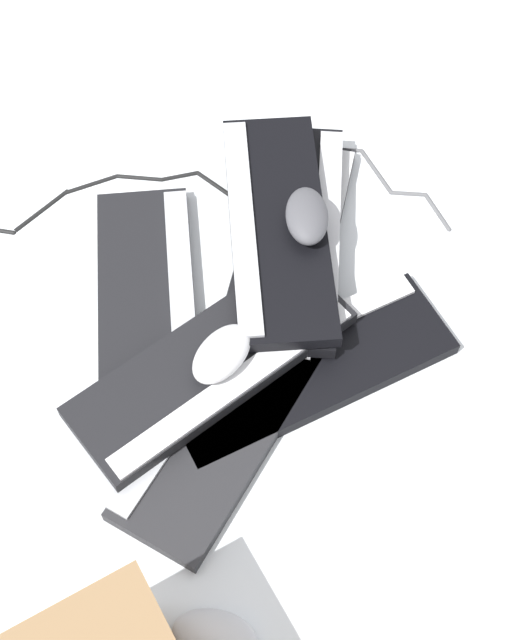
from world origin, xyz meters
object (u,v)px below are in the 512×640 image
object	(u,v)px
keyboard_2	(308,367)
keyboard_5	(212,364)
mouse_0	(222,354)
keyboard_6	(276,226)
mouse_3	(307,216)
keyboard_1	(229,414)
mouse_2	(214,635)
keyboard_4	(295,233)
keyboard_0	(149,304)
keyboard_3	(290,246)

from	to	relation	value
keyboard_2	keyboard_5	size ratio (longest dim) A/B	0.97
keyboard_5	mouse_0	world-z (taller)	mouse_0
keyboard_2	keyboard_6	size ratio (longest dim) A/B	1.00
keyboard_2	mouse_3	xyz separation A→B (m)	(0.10, -0.18, 0.10)
keyboard_1	keyboard_6	bearing A→B (deg)	-74.33
keyboard_1	mouse_2	distance (m)	0.31
keyboard_4	keyboard_0	bearing A→B (deg)	55.58
keyboard_2	mouse_3	size ratio (longest dim) A/B	4.08
keyboard_6	mouse_0	world-z (taller)	mouse_0
keyboard_3	keyboard_6	bearing A→B (deg)	38.01
keyboard_0	keyboard_1	size ratio (longest dim) A/B	1.01
keyboard_2	keyboard_3	world-z (taller)	same
keyboard_0	keyboard_6	xyz separation A→B (m)	(-0.12, -0.19, 0.06)
keyboard_5	mouse_2	world-z (taller)	keyboard_5
keyboard_1	keyboard_2	distance (m)	0.14
keyboard_0	mouse_3	distance (m)	0.28
keyboard_5	mouse_3	bearing A→B (deg)	-93.59
keyboard_4	mouse_2	world-z (taller)	keyboard_4
mouse_3	keyboard_0	bearing A→B (deg)	-70.37
keyboard_0	mouse_0	size ratio (longest dim) A/B	4.07
keyboard_5	keyboard_2	bearing A→B (deg)	-146.18
keyboard_4	mouse_3	world-z (taller)	mouse_3
keyboard_1	mouse_0	xyz separation A→B (m)	(0.04, -0.05, 0.07)
keyboard_3	keyboard_4	world-z (taller)	keyboard_4
keyboard_3	keyboard_6	xyz separation A→B (m)	(0.02, 0.02, 0.06)
keyboard_6	mouse_2	size ratio (longest dim) A/B	4.09
mouse_0	mouse_3	bearing A→B (deg)	-173.70
keyboard_2	mouse_2	distance (m)	0.41
mouse_0	keyboard_1	bearing A→B (deg)	43.82
keyboard_4	mouse_2	size ratio (longest dim) A/B	4.20
keyboard_2	keyboard_5	distance (m)	0.15
keyboard_6	mouse_2	distance (m)	0.62
keyboard_1	keyboard_4	xyz separation A→B (m)	(0.06, -0.32, 0.03)
keyboard_1	keyboard_5	bearing A→B (deg)	-40.77
keyboard_3	mouse_0	xyz separation A→B (m)	(-0.02, 0.26, 0.07)
mouse_0	mouse_3	xyz separation A→B (m)	(-0.00, -0.26, 0.03)
keyboard_5	mouse_0	size ratio (longest dim) A/B	4.22
keyboard_6	mouse_3	size ratio (longest dim) A/B	4.09
keyboard_5	keyboard_3	bearing A→B (deg)	-88.04
keyboard_0	mouse_3	size ratio (longest dim) A/B	4.07
mouse_0	mouse_3	world-z (taller)	mouse_3
keyboard_4	keyboard_5	distance (m)	0.27
keyboard_4	mouse_2	distance (m)	0.63
keyboard_3	keyboard_6	world-z (taller)	keyboard_6
keyboard_2	mouse_0	world-z (taller)	mouse_0
keyboard_1	keyboard_3	xyz separation A→B (m)	(0.06, -0.31, 0.00)
keyboard_6	mouse_2	xyz separation A→B (m)	(-0.22, 0.58, -0.05)
mouse_0	keyboard_2	bearing A→B (deg)	132.31
keyboard_2	keyboard_1	bearing A→B (deg)	62.74
keyboard_3	keyboard_4	xyz separation A→B (m)	(-0.00, -0.01, 0.03)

